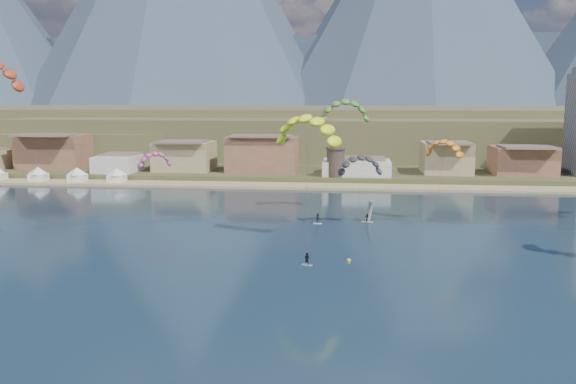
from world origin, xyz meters
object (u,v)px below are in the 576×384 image
Objects in this scene: kitesurfer_yellow at (307,126)px; windsurfer at (368,216)px; kitesurfer_green at (344,108)px; watchtower at (336,162)px; buoy at (349,260)px.

kitesurfer_yellow is 27.85m from windsurfer.
kitesurfer_yellow is 27.30m from kitesurfer_green.
kitesurfer_yellow is at bearing -102.23° from kitesurfer_green.
buoy is (4.71, -85.39, -6.25)m from watchtower.
kitesurfer_green is at bearing 119.64° from windsurfer.
kitesurfer_green is (3.08, -46.26, 16.21)m from watchtower.
kitesurfer_yellow is 24.67m from buoy.
windsurfer is (8.24, -55.33, -5.09)m from watchtower.
kitesurfer_yellow is 37.20× the size of buoy.
kitesurfer_yellow is 0.96× the size of kitesurfer_green.
watchtower is 49.11m from kitesurfer_green.
kitesurfer_green is 6.49× the size of windsurfer.
buoy is (7.40, -12.58, -19.89)m from kitesurfer_yellow.
buoy is (-3.52, -30.07, -1.17)m from windsurfer.
buoy is (1.64, -39.14, -22.46)m from kitesurfer_green.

